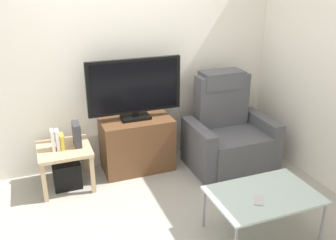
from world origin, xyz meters
TOP-DOWN VIEW (x-y plane):
  - ground_plane at (0.00, 0.00)m, footprint 6.40×6.40m
  - wall_back at (0.00, 1.13)m, footprint 6.40×0.06m
  - wall_side at (1.88, 0.00)m, footprint 0.06×4.48m
  - tv_stand at (0.08, 0.84)m, footprint 0.80×0.45m
  - television at (0.08, 0.86)m, footprint 1.05×0.20m
  - recliner_armchair at (1.12, 0.60)m, footprint 0.98×0.78m
  - side_table at (-0.74, 0.75)m, footprint 0.54×0.54m
  - subwoofer_box at (-0.74, 0.75)m, footprint 0.28×0.28m
  - book_leftmost at (-0.84, 0.73)m, footprint 0.03×0.10m
  - book_middle at (-0.79, 0.73)m, footprint 0.04×0.11m
  - book_rightmost at (-0.75, 0.73)m, footprint 0.04×0.13m
  - game_console at (-0.59, 0.76)m, footprint 0.07×0.20m
  - coffee_table at (0.75, -0.68)m, footprint 0.90×0.60m
  - cell_phone at (0.65, -0.75)m, footprint 0.14×0.16m

SIDE VIEW (x-z plane):
  - ground_plane at x=0.00m, z-range 0.00..0.00m
  - subwoofer_box at x=-0.74m, z-range 0.00..0.28m
  - tv_stand at x=0.08m, z-range 0.00..0.62m
  - recliner_armchair at x=1.12m, z-range -0.17..0.91m
  - side_table at x=-0.74m, z-range 0.15..0.60m
  - coffee_table at x=0.75m, z-range 0.18..0.59m
  - cell_phone at x=0.65m, z-range 0.41..0.42m
  - book_rightmost at x=-0.75m, z-range 0.45..0.61m
  - book_middle at x=-0.79m, z-range 0.45..0.67m
  - book_leftmost at x=-0.84m, z-range 0.45..0.67m
  - game_console at x=-0.59m, z-range 0.45..0.70m
  - television at x=0.08m, z-range 0.64..1.32m
  - wall_back at x=0.00m, z-range 0.00..2.60m
  - wall_side at x=1.88m, z-range 0.00..2.60m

